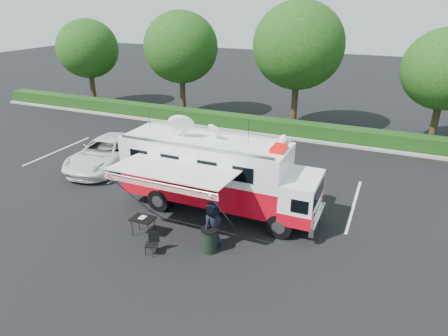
% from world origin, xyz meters
% --- Properties ---
extents(ground_plane, '(120.00, 120.00, 0.00)m').
position_xyz_m(ground_plane, '(0.00, 0.00, 0.00)').
color(ground_plane, black).
rests_on(ground_plane, ground).
extents(back_border, '(60.00, 6.14, 8.87)m').
position_xyz_m(back_border, '(1.14, 12.90, 5.00)').
color(back_border, '#9E998E').
rests_on(back_border, ground_plane).
extents(stall_lines, '(24.12, 5.50, 0.01)m').
position_xyz_m(stall_lines, '(-0.50, 3.00, 0.00)').
color(stall_lines, silver).
rests_on(stall_lines, ground_plane).
extents(command_truck, '(8.78, 2.42, 4.22)m').
position_xyz_m(command_truck, '(-0.08, -0.00, 1.81)').
color(command_truck, black).
rests_on(command_truck, ground_plane).
extents(awning, '(4.79, 2.49, 2.90)m').
position_xyz_m(awning, '(-0.86, -2.51, 2.71)').
color(awning, silver).
rests_on(awning, ground_plane).
extents(white_suv, '(3.45, 6.13, 1.62)m').
position_xyz_m(white_suv, '(-8.01, 2.24, 0.00)').
color(white_suv, silver).
rests_on(white_suv, ground_plane).
extents(person, '(0.83, 1.06, 1.91)m').
position_xyz_m(person, '(0.90, -2.67, 0.00)').
color(person, black).
rests_on(person, ground_plane).
extents(folding_table, '(0.95, 0.69, 0.79)m').
position_xyz_m(folding_table, '(-1.97, -3.07, 0.74)').
color(folding_table, black).
rests_on(folding_table, ground_plane).
extents(folding_chair, '(0.52, 0.55, 0.86)m').
position_xyz_m(folding_chair, '(-0.97, -3.95, 0.50)').
color(folding_chair, black).
rests_on(folding_chair, ground_plane).
extents(trash_bin, '(0.64, 0.64, 0.95)m').
position_xyz_m(trash_bin, '(0.92, -3.01, 0.48)').
color(trash_bin, black).
rests_on(trash_bin, ground_plane).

